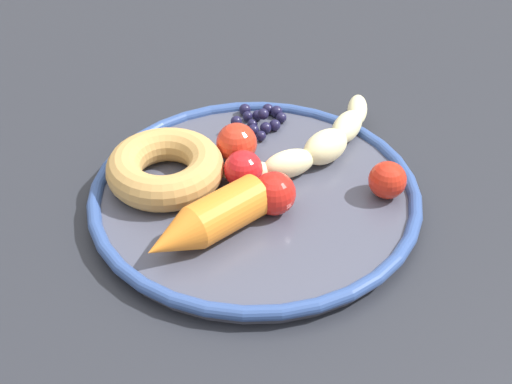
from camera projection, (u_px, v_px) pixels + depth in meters
dining_table at (238, 227)px, 0.69m from camera, size 1.22×0.98×0.70m
plate at (256, 195)px, 0.60m from camera, size 0.29×0.29×0.02m
banana at (317, 144)px, 0.64m from camera, size 0.10×0.18×0.03m
carrot_orange at (205, 222)px, 0.54m from camera, size 0.07×0.11×0.04m
donut at (165, 168)px, 0.60m from camera, size 0.14×0.14×0.03m
blueberry_pile at (261, 119)px, 0.68m from camera, size 0.06×0.06×0.02m
tomato_near at (243, 169)px, 0.60m from camera, size 0.03×0.03×0.03m
tomato_mid at (274, 193)px, 0.57m from camera, size 0.04×0.04×0.04m
tomato_far at (387, 180)px, 0.59m from camera, size 0.03×0.03×0.03m
tomato_extra at (236, 141)px, 0.63m from camera, size 0.04×0.04×0.04m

